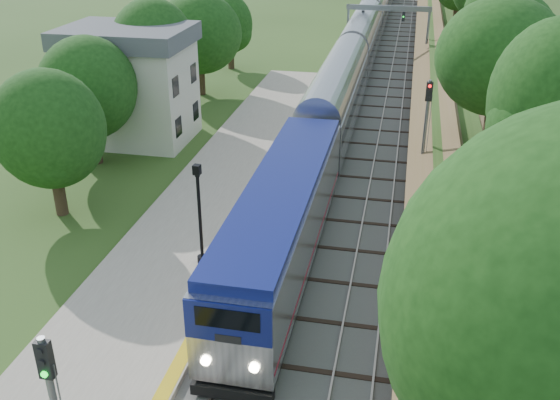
% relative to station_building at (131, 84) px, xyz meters
% --- Properties ---
extents(trackbed, '(9.50, 170.00, 0.28)m').
position_rel_station_building_xyz_m(trackbed, '(16.00, 30.00, -4.02)').
color(trackbed, '#4C4944').
rests_on(trackbed, ground).
extents(platform, '(6.40, 68.00, 0.38)m').
position_rel_station_building_xyz_m(platform, '(8.80, -14.00, -3.90)').
color(platform, gray).
rests_on(platform, ground).
extents(yellow_stripe, '(0.55, 68.00, 0.01)m').
position_rel_station_building_xyz_m(yellow_stripe, '(11.65, -14.00, -3.70)').
color(yellow_stripe, gold).
rests_on(yellow_stripe, platform).
extents(embankment, '(10.64, 170.00, 11.70)m').
position_rel_station_building_xyz_m(embankment, '(24.35, 30.00, -2.14)').
color(embankment, brown).
rests_on(embankment, ground).
extents(station_building, '(8.60, 6.60, 8.00)m').
position_rel_station_building_xyz_m(station_building, '(0.00, 0.00, 0.00)').
color(station_building, beige).
rests_on(station_building, ground).
extents(signal_gantry, '(8.40, 0.38, 6.20)m').
position_rel_station_building_xyz_m(signal_gantry, '(16.47, 24.99, 0.73)').
color(signal_gantry, slate).
rests_on(signal_gantry, ground).
extents(trees_behind_platform, '(7.82, 53.32, 7.21)m').
position_rel_station_building_xyz_m(trees_behind_platform, '(2.83, -9.33, 0.44)').
color(trees_behind_platform, '#332316').
rests_on(trees_behind_platform, ground).
extents(train, '(2.99, 99.44, 4.39)m').
position_rel_station_building_xyz_m(train, '(14.00, 24.53, -1.83)').
color(train, black).
rests_on(train, trackbed).
extents(lamppost_far, '(0.49, 0.49, 4.96)m').
position_rel_station_building_xyz_m(lamppost_far, '(10.29, -15.97, -1.50)').
color(lamppost_far, black).
rests_on(lamppost_far, platform).
extents(signal_farside, '(0.37, 0.29, 6.66)m').
position_rel_station_building_xyz_m(signal_farside, '(20.20, -5.08, 0.10)').
color(signal_farside, slate).
rests_on(signal_farside, ground).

